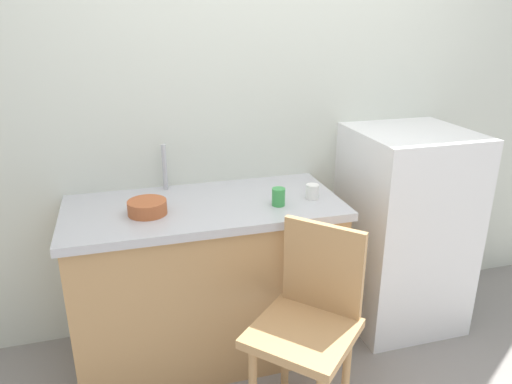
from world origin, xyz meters
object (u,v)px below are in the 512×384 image
(refrigerator, at_px, (403,229))
(cup_white, at_px, (312,192))
(cup_green, at_px, (278,197))
(chair, at_px, (309,320))
(terracotta_bowl, at_px, (147,207))

(refrigerator, xyz_separation_m, cup_white, (-0.60, -0.09, 0.32))
(cup_green, bearing_deg, chair, -91.06)
(chair, bearing_deg, refrigerator, 82.00)
(chair, height_order, cup_green, cup_green)
(chair, bearing_deg, terracotta_bowl, -174.20)
(cup_green, bearing_deg, refrigerator, 8.99)
(refrigerator, height_order, cup_white, refrigerator)
(refrigerator, distance_m, chair, 0.98)
(refrigerator, relative_size, cup_green, 13.16)
(terracotta_bowl, distance_m, cup_white, 0.80)
(chair, xyz_separation_m, cup_white, (0.20, 0.49, 0.38))
(chair, xyz_separation_m, cup_green, (0.01, 0.45, 0.39))
(refrigerator, distance_m, cup_white, 0.69)
(chair, bearing_deg, cup_green, 135.27)
(cup_white, relative_size, cup_green, 0.86)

